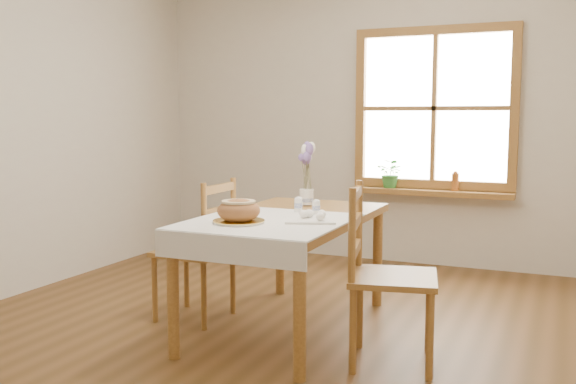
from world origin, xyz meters
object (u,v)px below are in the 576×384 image
chair_right (394,275)px  bread_plate (239,222)px  chair_left (194,249)px  flower_vase (306,198)px  dining_table (288,228)px

chair_right → bread_plate: bearing=87.0°
chair_left → bread_plate: size_ratio=3.25×
chair_right → chair_left: bearing=68.2°
chair_right → bread_plate: chair_right is taller
bread_plate → flower_vase: (0.06, 0.90, 0.04)m
chair_left → flower_vase: chair_left is taller
dining_table → flower_vase: bearing=97.1°
chair_left → flower_vase: 0.87m
chair_right → flower_vase: (-0.83, 0.76, 0.30)m
chair_left → chair_right: size_ratio=0.95×
flower_vase → bread_plate: bearing=-94.1°
dining_table → chair_right: size_ratio=1.58×
chair_left → bread_plate: bearing=55.5°
chair_left → flower_vase: (0.62, 0.51, 0.32)m
bread_plate → flower_vase: bearing=85.9°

